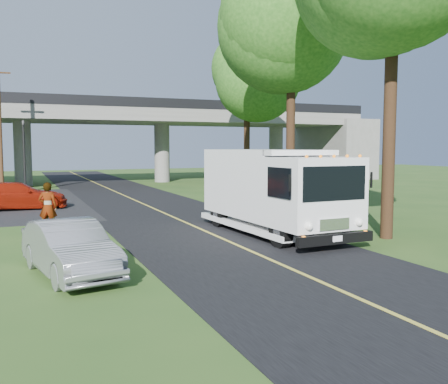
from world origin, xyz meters
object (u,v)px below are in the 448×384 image
traffic_signal (24,148)px  silver_sedan (70,248)px  red_sedan (18,196)px  tree_right_mid (297,17)px  step_van (274,189)px  pedestrian (48,207)px  tree_right_far (251,76)px  utility_pole (0,127)px

traffic_signal → silver_sedan: 26.13m
red_sedan → silver_sedan: bearing=-177.0°
tree_right_mid → step_van: bearing=-127.4°
red_sedan → pedestrian: (1.03, -7.82, 0.24)m
tree_right_far → pedestrian: tree_right_far is taller
traffic_signal → step_van: 24.15m
traffic_signal → pedestrian: traffic_signal is taller
tree_right_far → red_sedan: bearing=-162.9°
silver_sedan → pedestrian: (-0.09, 7.17, 0.26)m
tree_right_far → red_sedan: tree_right_far is taller
traffic_signal → red_sedan: size_ratio=1.05×
tree_right_far → step_van: tree_right_far is taller
red_sedan → step_van: bearing=-144.3°
traffic_signal → utility_pole: 2.86m
utility_pole → pedestrian: size_ratio=4.70×
traffic_signal → tree_right_mid: tree_right_mid is taller
tree_right_far → step_van: size_ratio=1.44×
step_van → traffic_signal: bearing=107.1°
silver_sedan → tree_right_far: bearing=42.4°
traffic_signal → tree_right_far: (15.21, -6.16, 5.10)m
utility_pole → silver_sedan: size_ratio=2.13×
step_van → pedestrian: (-7.76, 3.84, -0.76)m
tree_right_mid → step_van: 10.50m
utility_pole → step_van: 23.01m
red_sedan → silver_sedan: (1.12, -14.99, -0.02)m
tree_right_mid → silver_sedan: size_ratio=3.01×
tree_right_far → pedestrian: bearing=-139.4°
silver_sedan → red_sedan: bearing=83.2°
step_van → pedestrian: 8.69m
tree_right_far → red_sedan: 18.18m
traffic_signal → step_van: size_ratio=0.68×
traffic_signal → tree_right_far: 17.18m
tree_right_mid → tree_right_far: 11.43m
tree_right_far → silver_sedan: tree_right_far is taller
step_van → red_sedan: (-8.79, 11.66, -1.00)m
traffic_signal → utility_pole: utility_pole is taller
step_van → silver_sedan: step_van is taller
tree_right_mid → silver_sedan: 17.28m
utility_pole → red_sedan: 9.85m
tree_right_mid → tree_right_far: size_ratio=1.16×
red_sedan → pedestrian: pedestrian is taller
tree_right_far → red_sedan: (-15.80, -4.85, -7.58)m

